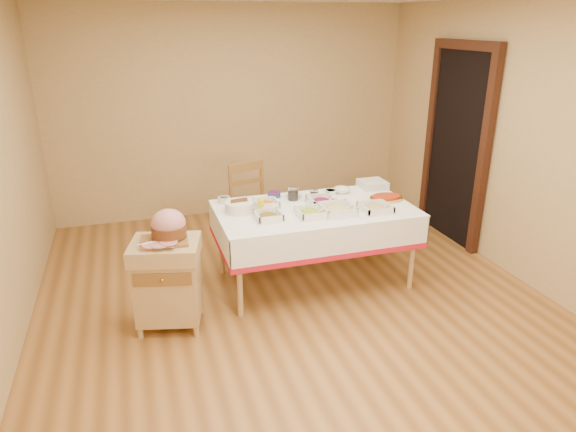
% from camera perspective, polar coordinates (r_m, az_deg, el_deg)
% --- Properties ---
extents(room_shell, '(5.00, 5.00, 5.00)m').
position_cam_1_polar(room_shell, '(4.25, 0.71, 6.06)').
color(room_shell, '#97622E').
rests_on(room_shell, ground).
extents(doorway, '(0.09, 1.10, 2.20)m').
position_cam_1_polar(doorway, '(6.07, 18.27, 7.72)').
color(doorway, black).
rests_on(doorway, ground).
extents(dining_table, '(1.82, 1.02, 0.76)m').
position_cam_1_polar(dining_table, '(4.83, 2.94, -0.86)').
color(dining_table, tan).
rests_on(dining_table, ground).
extents(butcher_cart, '(0.63, 0.56, 0.76)m').
position_cam_1_polar(butcher_cart, '(4.29, -13.21, -6.83)').
color(butcher_cart, tan).
rests_on(butcher_cart, ground).
extents(dining_chair, '(0.54, 0.53, 0.99)m').
position_cam_1_polar(dining_chair, '(5.47, -3.84, 0.79)').
color(dining_chair, brown).
rests_on(dining_chair, ground).
extents(ham_on_board, '(0.39, 0.37, 0.26)m').
position_cam_1_polar(ham_on_board, '(4.14, -13.20, -1.23)').
color(ham_on_board, brown).
rests_on(ham_on_board, butcher_cart).
extents(serving_dish_a, '(0.23, 0.23, 0.10)m').
position_cam_1_polar(serving_dish_a, '(4.47, -2.17, -0.01)').
color(serving_dish_a, silver).
rests_on(serving_dish_a, dining_table).
extents(serving_dish_b, '(0.24, 0.24, 0.10)m').
position_cam_1_polar(serving_dish_b, '(4.55, 2.58, 0.37)').
color(serving_dish_b, silver).
rests_on(serving_dish_b, dining_table).
extents(serving_dish_c, '(0.29, 0.29, 0.12)m').
position_cam_1_polar(serving_dish_c, '(4.63, 5.50, 0.73)').
color(serving_dish_c, silver).
rests_on(serving_dish_c, dining_table).
extents(serving_dish_d, '(0.26, 0.26, 0.10)m').
position_cam_1_polar(serving_dish_d, '(4.73, 9.70, 0.90)').
color(serving_dish_d, silver).
rests_on(serving_dish_d, dining_table).
extents(serving_dish_e, '(0.22, 0.21, 0.10)m').
position_cam_1_polar(serving_dish_e, '(4.77, -2.40, 1.35)').
color(serving_dish_e, silver).
rests_on(serving_dish_e, dining_table).
extents(serving_dish_f, '(0.25, 0.24, 0.12)m').
position_cam_1_polar(serving_dish_f, '(4.84, 3.77, 1.66)').
color(serving_dish_f, silver).
rests_on(serving_dish_f, dining_table).
extents(small_bowl_left, '(0.12, 0.12, 0.05)m').
position_cam_1_polar(small_bowl_left, '(4.93, -7.13, 1.82)').
color(small_bowl_left, silver).
rests_on(small_bowl_left, dining_table).
extents(small_bowl_mid, '(0.13, 0.13, 0.05)m').
position_cam_1_polar(small_bowl_mid, '(5.05, -1.56, 2.45)').
color(small_bowl_mid, navy).
rests_on(small_bowl_mid, dining_table).
extents(small_bowl_right, '(0.12, 0.12, 0.06)m').
position_cam_1_polar(small_bowl_right, '(5.10, 4.75, 2.62)').
color(small_bowl_right, silver).
rests_on(small_bowl_right, dining_table).
extents(bowl_white_imported, '(0.15, 0.15, 0.04)m').
position_cam_1_polar(bowl_white_imported, '(5.05, 0.65, 2.33)').
color(bowl_white_imported, silver).
rests_on(bowl_white_imported, dining_table).
extents(bowl_small_imported, '(0.19, 0.19, 0.05)m').
position_cam_1_polar(bowl_small_imported, '(5.20, 6.01, 2.86)').
color(bowl_small_imported, silver).
rests_on(bowl_small_imported, dining_table).
extents(preserve_jar_left, '(0.11, 0.11, 0.14)m').
position_cam_1_polar(preserve_jar_left, '(4.95, 0.57, 2.47)').
color(preserve_jar_left, silver).
rests_on(preserve_jar_left, dining_table).
extents(preserve_jar_right, '(0.08, 0.08, 0.11)m').
position_cam_1_polar(preserve_jar_right, '(4.99, 2.91, 2.41)').
color(preserve_jar_right, silver).
rests_on(preserve_jar_right, dining_table).
extents(mustard_bottle, '(0.06, 0.06, 0.18)m').
position_cam_1_polar(mustard_bottle, '(4.57, -3.05, 1.07)').
color(mustard_bottle, yellow).
rests_on(mustard_bottle, dining_table).
extents(bread_basket, '(0.26, 0.26, 0.11)m').
position_cam_1_polar(bread_basket, '(4.67, -5.44, 1.04)').
color(bread_basket, white).
rests_on(bread_basket, dining_table).
extents(plate_stack, '(0.26, 0.26, 0.08)m').
position_cam_1_polar(plate_stack, '(5.40, 9.37, 3.49)').
color(plate_stack, silver).
rests_on(plate_stack, dining_table).
extents(brass_platter, '(0.33, 0.24, 0.04)m').
position_cam_1_polar(brass_platter, '(5.06, 10.84, 1.99)').
color(brass_platter, gold).
rests_on(brass_platter, dining_table).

